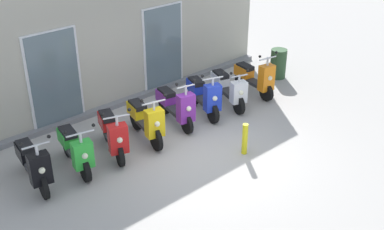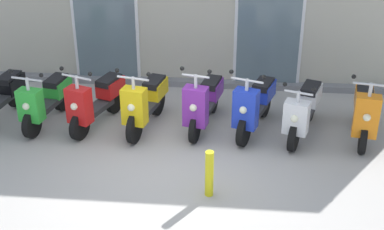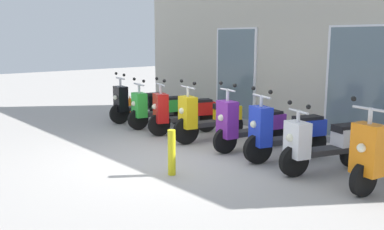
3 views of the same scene
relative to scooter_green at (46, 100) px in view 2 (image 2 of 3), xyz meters
name	(u,v)px [view 2 (image 2 of 3)]	position (x,y,z in m)	size (l,w,h in m)	color
ground_plane	(166,169)	(2.23, -1.30, -0.45)	(40.00, 40.00, 0.00)	#A8A39E
scooter_green	(46,100)	(0.00, 0.00, 0.00)	(0.67, 1.51, 1.17)	black
scooter_red	(96,100)	(0.88, -0.02, 0.04)	(0.83, 1.50, 1.23)	black
scooter_yellow	(146,102)	(1.73, -0.04, 0.05)	(0.69, 1.57, 1.26)	black
scooter_purple	(204,102)	(2.71, 0.09, 0.04)	(0.66, 1.58, 1.29)	black
scooter_blue	(255,105)	(3.56, 0.04, 0.04)	(0.82, 1.57, 1.26)	black
scooter_white	(303,110)	(4.36, -0.02, 0.01)	(0.79, 1.57, 1.13)	black
scooter_orange	(364,112)	(5.34, -0.05, 0.04)	(0.63, 1.50, 1.30)	black
curb_bollard	(209,174)	(2.93, -1.89, -0.10)	(0.12, 0.12, 0.70)	yellow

